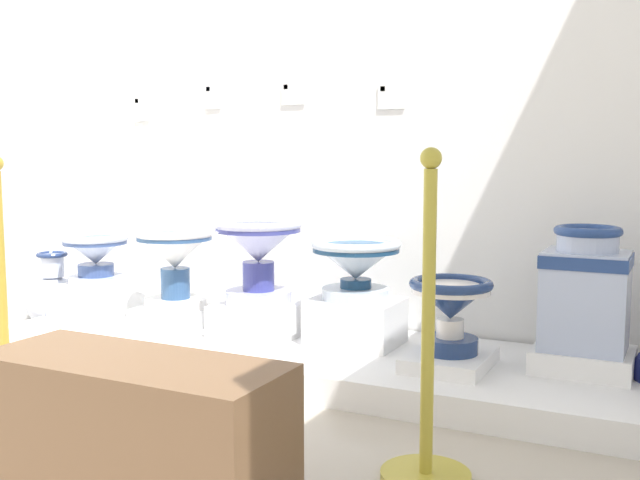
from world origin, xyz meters
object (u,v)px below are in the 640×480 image
object	(u,v)px
info_placard_first	(142,108)
stanchion_post_near_right	(427,391)
antique_toilet_squat_floral	(586,287)
info_placard_fourth	(391,96)
plinth_block_central_ornate	(176,316)
antique_toilet_broad_patterned	(451,303)
antique_toilet_slender_white	(258,248)
decorative_vase_companion	(54,299)
plinth_block_slender_white	(259,320)
plinth_block_squat_floral	(583,360)
antique_toilet_leftmost	(95,252)
info_placard_second	(213,96)
plinth_block_broad_patterned	(449,360)
museum_bench	(134,427)
antique_toilet_pale_glazed	(356,261)
info_placard_third	(293,93)
plinth_block_pale_glazed	(356,321)
plinth_block_leftmost	(97,299)
antique_toilet_central_ornate	(175,254)
stanchion_post_near_left	(3,318)

from	to	relation	value
info_placard_first	stanchion_post_near_right	size ratio (longest dim) A/B	0.14
antique_toilet_squat_floral	info_placard_fourth	bearing A→B (deg)	159.38
plinth_block_central_ornate	antique_toilet_broad_patterned	world-z (taller)	antique_toilet_broad_patterned
antique_toilet_slender_white	decorative_vase_companion	world-z (taller)	antique_toilet_slender_white
plinth_block_slender_white	plinth_block_squat_floral	distance (m)	1.46
antique_toilet_slender_white	antique_toilet_leftmost	bearing A→B (deg)	179.58
info_placard_second	info_placard_fourth	distance (m)	1.03
plinth_block_slender_white	plinth_block_central_ornate	bearing A→B (deg)	179.06
plinth_block_central_ornate	info_placard_second	xyz separation A→B (m)	(-0.04, 0.41, 1.12)
antique_toilet_squat_floral	info_placard_second	size ratio (longest dim) A/B	3.67
plinth_block_broad_patterned	museum_bench	bearing A→B (deg)	-113.94
antique_toilet_slender_white	antique_toilet_pale_glazed	distance (m)	0.48
info_placard_first	info_placard_third	distance (m)	0.98
info_placard_third	stanchion_post_near_right	xyz separation A→B (m)	(1.18, -1.33, -1.01)
antique_toilet_pale_glazed	plinth_block_pale_glazed	bearing A→B (deg)	-135.00
plinth_block_slender_white	plinth_block_leftmost	bearing A→B (deg)	179.58
plinth_block_leftmost	stanchion_post_near_right	xyz separation A→B (m)	(2.15, -0.92, 0.07)
antique_toilet_squat_floral	info_placard_first	world-z (taller)	info_placard_first
antique_toilet_central_ornate	antique_toilet_pale_glazed	distance (m)	0.97
plinth_block_leftmost	info_placard_first	world-z (taller)	info_placard_first
plinth_block_pale_glazed	antique_toilet_squat_floral	distance (m)	1.02
antique_toilet_central_ornate	info_placard_third	size ratio (longest dim) A/B	2.98
info_placard_first	museum_bench	size ratio (longest dim) A/B	0.16
antique_toilet_pale_glazed	info_placard_fourth	size ratio (longest dim) A/B	3.01
plinth_block_slender_white	antique_toilet_slender_white	distance (m)	0.35
museum_bench	plinth_block_broad_patterned	bearing A→B (deg)	66.06
info_placard_first	plinth_block_slender_white	bearing A→B (deg)	-22.38
stanchion_post_near_right	museum_bench	size ratio (longest dim) A/B	1.09
plinth_block_central_ornate	antique_toilet_broad_patterned	xyz separation A→B (m)	(1.46, -0.12, 0.22)
info_placard_second	plinth_block_pale_glazed	bearing A→B (deg)	-19.55
antique_toilet_pale_glazed	antique_toilet_squat_floral	distance (m)	0.99
info_placard_second	info_placard_fourth	xyz separation A→B (m)	(1.03, 0.00, -0.03)
antique_toilet_leftmost	antique_toilet_squat_floral	distance (m)	2.48
plinth_block_central_ornate	info_placard_third	distance (m)	1.28
antique_toilet_leftmost	decorative_vase_companion	world-z (taller)	antique_toilet_leftmost
plinth_block_leftmost	antique_toilet_leftmost	world-z (taller)	antique_toilet_leftmost
antique_toilet_slender_white	antique_toilet_squat_floral	size ratio (longest dim) A/B	0.85
info_placard_fourth	stanchion_post_near_right	size ratio (longest dim) A/B	0.13
antique_toilet_broad_patterned	info_placard_second	world-z (taller)	info_placard_second
plinth_block_broad_patterned	stanchion_post_near_left	distance (m)	1.82
antique_toilet_leftmost	info_placard_second	bearing A→B (deg)	40.36
plinth_block_leftmost	plinth_block_central_ornate	bearing A→B (deg)	0.07
antique_toilet_central_ornate	plinth_block_squat_floral	distance (m)	1.98
antique_toilet_broad_patterned	info_placard_first	bearing A→B (deg)	164.96
plinth_block_pale_glazed	stanchion_post_near_left	distance (m)	1.50
plinth_block_leftmost	plinth_block_pale_glazed	distance (m)	1.49
antique_toilet_slender_white	stanchion_post_near_right	xyz separation A→B (m)	(1.14, -0.91, -0.26)
antique_toilet_broad_patterned	antique_toilet_squat_floral	distance (m)	0.53
plinth_block_pale_glazed	decorative_vase_companion	xyz separation A→B (m)	(-1.78, -0.08, -0.04)
plinth_block_slender_white	stanchion_post_near_left	xyz separation A→B (m)	(-0.67, -0.90, 0.12)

